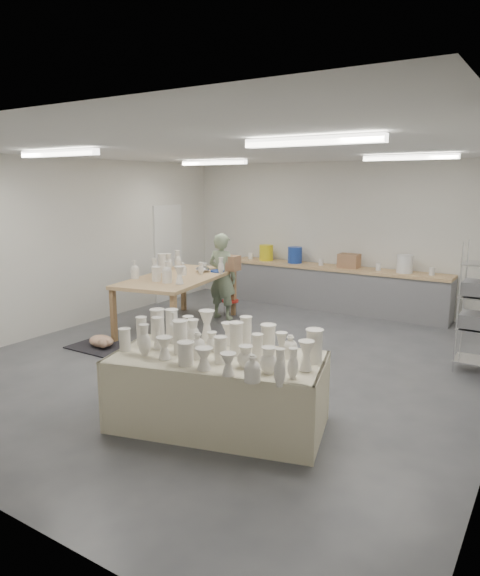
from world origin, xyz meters
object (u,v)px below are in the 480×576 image
Objects in this scene: drying_table at (218,387)px; work_table at (182,276)px; red_stool at (230,302)px; potter at (222,276)px.

work_table reaches higher than drying_table.
drying_table is at bearing -58.18° from red_stool.
potter is (-2.49, 3.74, 0.38)m from drying_table.
potter is 0.61m from red_stool.
potter is at bearing 62.00° from work_table.
work_table is 0.92m from potter.
potter is at bearing 108.22° from drying_table.
red_stool is at bearing 66.04° from work_table.
drying_table is 6.62× the size of red_stool.
work_table is at bearing 74.10° from potter.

